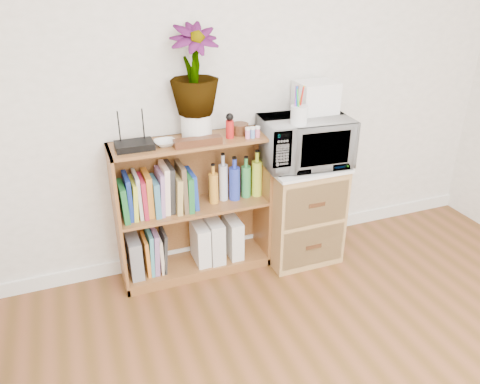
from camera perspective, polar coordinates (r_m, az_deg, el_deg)
skirting_board at (r=3.51m, az=-0.47°, el=-6.23°), size 4.00×0.02×0.10m
bookshelf at (r=3.09m, az=-5.68°, el=-2.06°), size 1.00×0.30×0.95m
wicker_unit at (r=3.33m, az=7.28°, el=-2.35°), size 0.50×0.45×0.70m
microwave at (r=3.11m, az=7.91°, el=6.15°), size 0.60×0.43×0.32m
pen_cup at (r=2.92m, az=7.21°, el=9.28°), size 0.10×0.10×0.11m
small_appliance at (r=3.17m, az=9.21°, el=11.35°), size 0.26×0.21×0.20m
router at (r=2.81m, az=-12.75°, el=5.56°), size 0.22×0.15×0.04m
white_bowl at (r=2.83m, az=-9.14°, el=5.93°), size 0.13×0.13×0.03m
plant_pot at (r=2.90m, az=-5.32°, el=7.98°), size 0.19×0.19×0.16m
potted_plant at (r=2.82m, az=-5.62°, el=14.56°), size 0.29×0.29×0.52m
trinket_box at (r=2.80m, az=-5.16°, el=6.12°), size 0.29×0.07×0.05m
kokeshi_doll at (r=2.91m, az=-1.26°, el=7.66°), size 0.05×0.05×0.11m
wooden_bowl at (r=2.99m, az=-0.06°, el=7.71°), size 0.11×0.11×0.07m
paint_jars at (r=2.92m, az=1.54°, el=7.09°), size 0.10×0.04×0.05m
file_box at (r=3.16m, az=-12.73°, el=-7.61°), size 0.08×0.21×0.27m
magazine_holder_left at (r=3.22m, az=-4.87°, el=-6.19°), size 0.09×0.23×0.28m
magazine_holder_mid at (r=3.24m, az=-3.21°, el=-5.74°), size 0.10×0.24×0.30m
magazine_holder_right at (r=3.28m, az=-0.89°, el=-5.44°), size 0.09×0.22×0.28m
cookbooks at (r=2.98m, az=-9.91°, el=-0.08°), size 0.48×0.20×0.31m
liquor_bottles at (r=3.11m, az=0.29°, el=1.77°), size 0.46×0.07×0.32m
lower_books at (r=3.18m, az=-10.40°, el=-7.13°), size 0.15×0.19×0.29m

